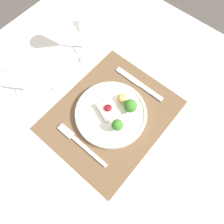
{
  "coord_description": "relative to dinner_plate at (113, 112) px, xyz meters",
  "views": [
    {
      "loc": [
        -0.22,
        -0.2,
        1.49
      ],
      "look_at": [
        0.0,
        -0.0,
        0.8
      ],
      "focal_mm": 35.0,
      "sensor_mm": 36.0,
      "label": 1
    }
  ],
  "objects": [
    {
      "name": "spoon",
      "position": [
        0.07,
        0.24,
        -0.01
      ],
      "size": [
        0.19,
        0.04,
        0.01
      ],
      "rotation": [
        0.0,
        0.0,
        0.07
      ],
      "color": "silver",
      "rests_on": "dining_table"
    },
    {
      "name": "fork",
      "position": [
        -0.15,
        0.02,
        -0.01
      ],
      "size": [
        0.02,
        0.21,
        0.01
      ],
      "rotation": [
        0.0,
        0.0,
        0.02
      ],
      "color": "silver",
      "rests_on": "placemat"
    },
    {
      "name": "ground_plane",
      "position": [
        -0.01,
        0.0,
        -0.79
      ],
      "size": [
        8.0,
        8.0,
        0.0
      ],
      "primitive_type": "plane",
      "color": "#4C4742"
    },
    {
      "name": "dinner_plate",
      "position": [
        0.0,
        0.0,
        0.0
      ],
      "size": [
        0.25,
        0.25,
        0.07
      ],
      "color": "white",
      "rests_on": "placemat"
    },
    {
      "name": "placemat",
      "position": [
        -0.01,
        0.0,
        -0.02
      ],
      "size": [
        0.44,
        0.36,
        0.0
      ],
      "primitive_type": "cube",
      "color": "brown",
      "rests_on": "dining_table"
    },
    {
      "name": "wine_glass_near",
      "position": [
        0.14,
        0.28,
        0.1
      ],
      "size": [
        0.07,
        0.07,
        0.18
      ],
      "color": "white",
      "rests_on": "dining_table"
    },
    {
      "name": "knife",
      "position": [
        0.16,
        -0.01,
        -0.01
      ],
      "size": [
        0.02,
        0.21,
        0.01
      ],
      "rotation": [
        0.0,
        0.0,
        0.05
      ],
      "color": "silver",
      "rests_on": "placemat"
    },
    {
      "name": "dining_table",
      "position": [
        -0.01,
        0.0,
        -0.11
      ],
      "size": [
        1.17,
        1.23,
        0.78
      ],
      "color": "white",
      "rests_on": "ground_plane"
    },
    {
      "name": "wine_glass_far",
      "position": [
        -0.14,
        0.31,
        0.11
      ],
      "size": [
        0.07,
        0.07,
        0.18
      ],
      "color": "white",
      "rests_on": "dining_table"
    }
  ]
}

